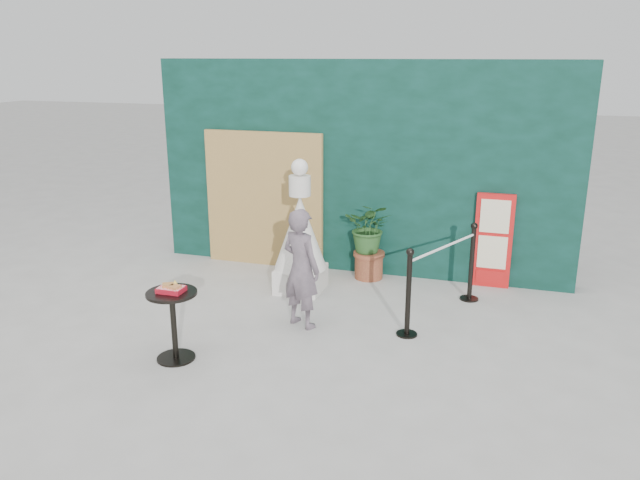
{
  "coord_description": "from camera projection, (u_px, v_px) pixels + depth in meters",
  "views": [
    {
      "loc": [
        2.03,
        -5.4,
        3.07
      ],
      "look_at": [
        0.0,
        1.2,
        1.0
      ],
      "focal_mm": 35.0,
      "sensor_mm": 36.0,
      "label": 1
    }
  ],
  "objects": [
    {
      "name": "back_wall",
      "position": [
        360.0,
        169.0,
        8.85
      ],
      "size": [
        6.0,
        0.3,
        3.0
      ],
      "primitive_type": "cube",
      "color": "black",
      "rests_on": "ground"
    },
    {
      "name": "ground",
      "position": [
        286.0,
        365.0,
        6.4
      ],
      "size": [
        60.0,
        60.0,
        0.0
      ],
      "primitive_type": "plane",
      "color": "#ADAAA5",
      "rests_on": "ground"
    },
    {
      "name": "cafe_table",
      "position": [
        173.0,
        315.0,
        6.4
      ],
      "size": [
        0.52,
        0.52,
        0.75
      ],
      "color": "black",
      "rests_on": "ground"
    },
    {
      "name": "bamboo_fence",
      "position": [
        264.0,
        200.0,
        9.2
      ],
      "size": [
        1.8,
        0.08,
        2.0
      ],
      "primitive_type": "cube",
      "color": "tan",
      "rests_on": "ground"
    },
    {
      "name": "statue",
      "position": [
        300.0,
        238.0,
        8.22
      ],
      "size": [
        0.7,
        0.7,
        1.79
      ],
      "color": "silver",
      "rests_on": "ground"
    },
    {
      "name": "menu_board",
      "position": [
        493.0,
        241.0,
        8.38
      ],
      "size": [
        0.5,
        0.07,
        1.3
      ],
      "color": "red",
      "rests_on": "ground"
    },
    {
      "name": "woman",
      "position": [
        301.0,
        268.0,
        7.15
      ],
      "size": [
        0.61,
        0.52,
        1.41
      ],
      "primitive_type": "imported",
      "rotation": [
        0.0,
        0.0,
        2.71
      ],
      "color": "slate",
      "rests_on": "ground"
    },
    {
      "name": "planter",
      "position": [
        370.0,
        234.0,
        8.71
      ],
      "size": [
        0.65,
        0.57,
        1.11
      ],
      "color": "#935930",
      "rests_on": "ground"
    },
    {
      "name": "food_basket",
      "position": [
        171.0,
        288.0,
        6.31
      ],
      "size": [
        0.26,
        0.19,
        0.11
      ],
      "color": "#AC1222",
      "rests_on": "cafe_table"
    },
    {
      "name": "stanchion_barrier",
      "position": [
        442.0,
        278.0,
        7.46
      ],
      "size": [
        0.84,
        1.54,
        1.03
      ],
      "color": "black",
      "rests_on": "ground"
    }
  ]
}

